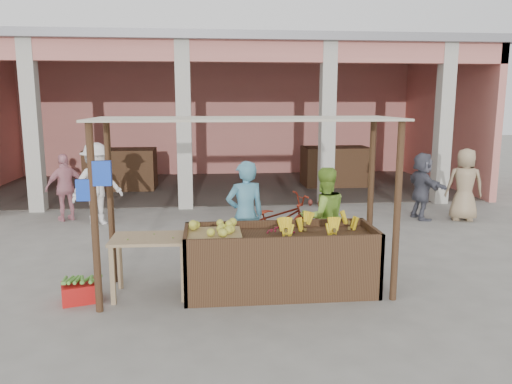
{
  "coord_description": "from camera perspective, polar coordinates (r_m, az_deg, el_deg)",
  "views": [
    {
      "loc": [
        -0.49,
        -6.5,
        2.6
      ],
      "look_at": [
        0.29,
        1.2,
        1.18
      ],
      "focal_mm": 35.0,
      "sensor_mm": 36.0,
      "label": 1
    }
  ],
  "objects": [
    {
      "name": "melon_tray",
      "position": [
        6.73,
        -4.88,
        -4.37
      ],
      "size": [
        0.74,
        0.64,
        0.2
      ],
      "color": "tan",
      "rests_on": "fruit_stall"
    },
    {
      "name": "shopper_b",
      "position": [
        11.64,
        -20.93,
        0.74
      ],
      "size": [
        1.04,
        0.92,
        1.58
      ],
      "primitive_type": "imported",
      "rotation": [
        0.0,
        0.0,
        3.72
      ],
      "color": "pink",
      "rests_on": "ground"
    },
    {
      "name": "vendor_green",
      "position": [
        7.96,
        7.74,
        -2.54
      ],
      "size": [
        0.87,
        0.6,
        1.67
      ],
      "primitive_type": "imported",
      "rotation": [
        0.0,
        0.0,
        3.33
      ],
      "color": "#93C841",
      "rests_on": "ground"
    },
    {
      "name": "plantain_bundle",
      "position": [
        7.01,
        -19.46,
        -9.52
      ],
      "size": [
        0.38,
        0.27,
        0.08
      ],
      "primitive_type": null,
      "color": "#559937",
      "rests_on": "red_crate"
    },
    {
      "name": "papaya_pile",
      "position": [
        6.8,
        -12.15,
        -4.2
      ],
      "size": [
        0.74,
        0.42,
        0.21
      ],
      "primitive_type": null,
      "color": "#4F902F",
      "rests_on": "side_table"
    },
    {
      "name": "vendor_blue",
      "position": [
        7.73,
        -1.24,
        -2.27
      ],
      "size": [
        0.79,
        0.66,
        1.82
      ],
      "primitive_type": "imported",
      "rotation": [
        0.0,
        0.0,
        3.4
      ],
      "color": "#57A1C1",
      "rests_on": "ground"
    },
    {
      "name": "market_building",
      "position": [
        15.43,
        -3.81,
        10.73
      ],
      "size": [
        14.4,
        6.4,
        4.2
      ],
      "color": "tan",
      "rests_on": "ground"
    },
    {
      "name": "motorcycle",
      "position": [
        8.92,
        2.23,
        -3.24
      ],
      "size": [
        1.11,
        2.02,
        1.0
      ],
      "primitive_type": "imported",
      "rotation": [
        0.0,
        0.0,
        1.82
      ],
      "color": "maroon",
      "rests_on": "ground"
    },
    {
      "name": "red_crate",
      "position": [
        7.07,
        -19.38,
        -10.76
      ],
      "size": [
        0.55,
        0.46,
        0.25
      ],
      "primitive_type": "cube",
      "rotation": [
        0.0,
        0.0,
        0.29
      ],
      "color": "red",
      "rests_on": "ground"
    },
    {
      "name": "stall_awning",
      "position": [
        6.61,
        -1.62,
        4.95
      ],
      "size": [
        4.09,
        1.35,
        2.39
      ],
      "color": "#4E351F",
      "rests_on": "ground"
    },
    {
      "name": "produce_sacks",
      "position": [
        12.61,
        7.59,
        -0.15
      ],
      "size": [
        1.04,
        0.77,
        0.63
      ],
      "color": "maroon",
      "rests_on": "ground"
    },
    {
      "name": "side_table",
      "position": [
        6.87,
        -12.07,
        -6.18
      ],
      "size": [
        1.02,
        0.69,
        0.81
      ],
      "rotation": [
        0.0,
        0.0,
        -0.03
      ],
      "color": "tan",
      "rests_on": "ground"
    },
    {
      "name": "banana_heap",
      "position": [
        6.93,
        6.9,
        -3.9
      ],
      "size": [
        1.1,
        0.6,
        0.2
      ],
      "primitive_type": null,
      "color": "yellow",
      "rests_on": "fruit_stall"
    },
    {
      "name": "berry_heap",
      "position": [
        6.84,
        2.8,
        -4.36
      ],
      "size": [
        0.39,
        0.32,
        0.12
      ],
      "primitive_type": "ellipsoid",
      "color": "maroon",
      "rests_on": "fruit_stall"
    },
    {
      "name": "fruit_stall",
      "position": [
        6.93,
        2.77,
        -8.15
      ],
      "size": [
        2.6,
        0.95,
        0.8
      ],
      "primitive_type": "cube",
      "color": "#4E351F",
      "rests_on": "ground"
    },
    {
      "name": "shopper_a",
      "position": [
        11.0,
        -17.76,
        1.21
      ],
      "size": [
        1.33,
        1.22,
        1.89
      ],
      "primitive_type": "imported",
      "rotation": [
        0.0,
        0.0,
        0.67
      ],
      "color": "white",
      "rests_on": "ground"
    },
    {
      "name": "ground",
      "position": [
        7.02,
        -1.38,
        -11.38
      ],
      "size": [
        60.0,
        60.0,
        0.0
      ],
      "primitive_type": "plane",
      "color": "slate",
      "rests_on": "ground"
    },
    {
      "name": "shopper_d",
      "position": [
        11.62,
        18.46,
        0.85
      ],
      "size": [
        0.72,
        1.49,
        1.57
      ],
      "primitive_type": "imported",
      "rotation": [
        0.0,
        0.0,
        1.66
      ],
      "color": "#535462",
      "rests_on": "ground"
    },
    {
      "name": "shopper_c",
      "position": [
        11.8,
        22.77,
        1.19
      ],
      "size": [
        0.97,
        0.77,
        1.76
      ],
      "primitive_type": "imported",
      "rotation": [
        0.0,
        0.0,
        2.86
      ],
      "color": "#9D8463",
      "rests_on": "ground"
    }
  ]
}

